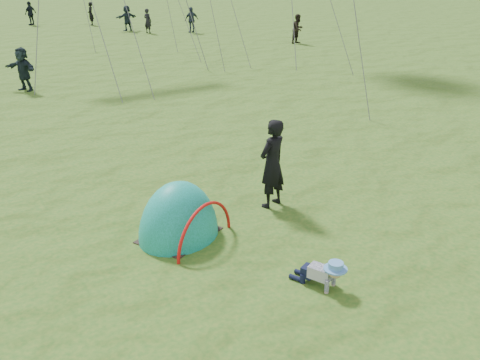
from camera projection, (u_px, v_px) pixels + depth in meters
ground at (341, 261)px, 9.45m from camera, size 140.00×140.00×0.00m
crawling_toddler at (324, 272)px, 8.63m from camera, size 0.72×0.83×0.53m
popup_tent at (179, 236)px, 10.31m from camera, size 2.13×1.99×2.20m
standing_adult at (272, 164)px, 11.18m from camera, size 0.80×0.64×1.92m
crowd_person_0 at (148, 21)px, 36.19m from camera, size 0.60×0.69×1.61m
crowd_person_2 at (192, 20)px, 36.39m from camera, size 1.01×0.47×1.69m
crowd_person_5 at (23, 69)px, 20.91m from camera, size 1.17×1.63×1.70m
crowd_person_8 at (31, 13)px, 40.19m from camera, size 1.08×0.88×1.73m
crowd_person_11 at (127, 18)px, 37.26m from camera, size 1.65×0.74×1.72m
crowd_person_12 at (91, 14)px, 40.21m from camera, size 0.57×0.71×1.67m
crowd_person_13 at (298, 29)px, 32.05m from camera, size 0.96×0.83×1.70m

